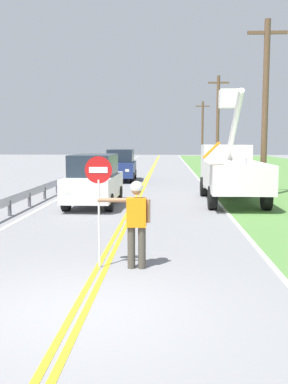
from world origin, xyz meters
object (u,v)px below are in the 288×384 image
object	(u,v)px
utility_bucket_truck	(231,169)
utility_pole_mid	(218,122)
utility_pole_near	(265,106)
utility_pole_far	(202,130)
oncoming_suv_nearest	(94,180)
stop_sign_paddle	(99,187)
flagger_worker	(136,219)
oncoming_suv_second	(121,165)

from	to	relation	value
utility_bucket_truck	utility_pole_mid	world-z (taller)	utility_pole_mid
utility_pole_near	utility_pole_far	xyz separation A→B (m)	(0.10, 37.58, -0.20)
oncoming_suv_nearest	utility_pole_mid	distance (m)	23.12
stop_sign_paddle	utility_pole_far	bearing A→B (deg)	83.07
flagger_worker	stop_sign_paddle	size ratio (longest dim) A/B	0.78
oncoming_suv_second	utility_pole_near	xyz separation A→B (m)	(7.57, -8.26, 3.19)
flagger_worker	stop_sign_paddle	distance (m)	1.02
utility_pole_mid	utility_pole_far	distance (m)	19.17
stop_sign_paddle	utility_bucket_truck	distance (m)	11.49
utility_bucket_truck	oncoming_suv_second	size ratio (longest dim) A/B	1.47
oncoming_suv_nearest	utility_pole_near	xyz separation A→B (m)	(7.49, 3.25, 3.19)
flagger_worker	utility_pole_mid	bearing A→B (deg)	80.55
flagger_worker	oncoming_suv_nearest	world-z (taller)	oncoming_suv_nearest
flagger_worker	utility_pole_near	size ratio (longest dim) A/B	0.22
utility_bucket_truck	oncoming_suv_nearest	world-z (taller)	utility_bucket_truck
stop_sign_paddle	utility_pole_near	size ratio (longest dim) A/B	0.29
utility_bucket_truck	utility_pole_far	world-z (taller)	utility_pole_far
utility_bucket_truck	oncoming_suv_second	world-z (taller)	utility_bucket_truck
stop_sign_paddle	utility_pole_near	xyz separation A→B (m)	(5.94, 12.13, 2.54)
stop_sign_paddle	utility_pole_near	world-z (taller)	utility_pole_near
oncoming_suv_second	utility_pole_near	distance (m)	11.65
utility_pole_near	flagger_worker	bearing A→B (deg)	-113.09
utility_pole_far	oncoming_suv_nearest	bearing A→B (deg)	-100.54
utility_pole_far	utility_bucket_truck	bearing A→B (deg)	-92.68
utility_bucket_truck	utility_pole_far	xyz separation A→B (m)	(1.83, 39.02, 2.65)
flagger_worker	utility_pole_far	bearing A→B (deg)	83.94
utility_bucket_truck	utility_pole_far	distance (m)	39.16
flagger_worker	utility_pole_mid	xyz separation A→B (m)	(5.08, 30.54, 3.27)
utility_pole_mid	oncoming_suv_second	bearing A→B (deg)	-126.40
flagger_worker	oncoming_suv_nearest	bearing A→B (deg)	104.65
utility_bucket_truck	oncoming_suv_nearest	xyz separation A→B (m)	(-5.77, -1.81, -0.34)
utility_pole_near	utility_pole_mid	distance (m)	18.41
utility_pole_near	utility_pole_far	size ratio (longest dim) A/B	1.05
utility_pole_far	oncoming_suv_second	bearing A→B (deg)	-104.67
stop_sign_paddle	utility_pole_mid	xyz separation A→B (m)	(5.85, 30.54, 2.61)
utility_bucket_truck	utility_pole_mid	bearing A→B (deg)	85.30
oncoming_suv_second	utility_pole_mid	world-z (taller)	utility_pole_mid
oncoming_suv_nearest	utility_pole_far	distance (m)	41.64
stop_sign_paddle	oncoming_suv_second	xyz separation A→B (m)	(-1.63, 20.39, -0.65)
utility_bucket_truck	utility_pole_far	bearing A→B (deg)	87.32
flagger_worker	utility_pole_near	distance (m)	13.57
oncoming_suv_second	utility_bucket_truck	bearing A→B (deg)	-58.94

